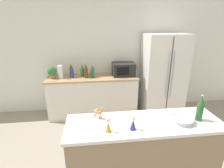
{
  "coord_description": "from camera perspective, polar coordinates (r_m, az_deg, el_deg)",
  "views": [
    {
      "loc": [
        -0.39,
        -1.26,
        2.0
      ],
      "look_at": [
        -0.06,
        1.38,
        1.07
      ],
      "focal_mm": 28.0,
      "sensor_mm": 36.0,
      "label": 1
    }
  ],
  "objects": [
    {
      "name": "wise_man_figurine_blue",
      "position": [
        1.84,
        6.9,
        -12.74
      ],
      "size": [
        0.07,
        0.07,
        0.16
      ],
      "color": "navy",
      "rests_on": "bar_counter"
    },
    {
      "name": "back_bottle_4",
      "position": [
        3.84,
        -6.06,
        4.71
      ],
      "size": [
        0.07,
        0.07,
        0.3
      ],
      "color": "#B2B7BC",
      "rests_on": "back_counter"
    },
    {
      "name": "fruit_bowl",
      "position": [
        2.11,
        21.99,
        -10.69
      ],
      "size": [
        0.25,
        0.25,
        0.06
      ],
      "color": "#B7BABF",
      "rests_on": "bar_counter"
    },
    {
      "name": "wise_man_figurine_crimson",
      "position": [
        1.79,
        -1.27,
        -13.49
      ],
      "size": [
        0.07,
        0.07,
        0.16
      ],
      "color": "#B28933",
      "rests_on": "bar_counter"
    },
    {
      "name": "bar_counter",
      "position": [
        2.3,
        9.79,
        -22.36
      ],
      "size": [
        1.74,
        0.55,
        0.96
      ],
      "color": "#8C7256",
      "rests_on": "ground_plane"
    },
    {
      "name": "back_bottle_1",
      "position": [
        3.77,
        -12.89,
        3.84
      ],
      "size": [
        0.06,
        0.06,
        0.27
      ],
      "color": "navy",
      "rests_on": "back_counter"
    },
    {
      "name": "potted_plant",
      "position": [
        3.87,
        -18.98,
        3.74
      ],
      "size": [
        0.19,
        0.19,
        0.25
      ],
      "color": "#9E6B47",
      "rests_on": "back_counter"
    },
    {
      "name": "refrigerator",
      "position": [
        4.1,
        16.25,
        2.92
      ],
      "size": [
        0.9,
        0.71,
        1.79
      ],
      "color": "silver",
      "rests_on": "ground_plane"
    },
    {
      "name": "microwave",
      "position": [
        3.87,
        3.75,
        4.87
      ],
      "size": [
        0.48,
        0.37,
        0.28
      ],
      "color": "black",
      "rests_on": "back_counter"
    },
    {
      "name": "camel_figurine",
      "position": [
        2.01,
        -4.59,
        -8.95
      ],
      "size": [
        0.12,
        0.1,
        0.15
      ],
      "color": "#A87F4C",
      "rests_on": "bar_counter"
    },
    {
      "name": "back_bottle_2",
      "position": [
        3.74,
        -6.45,
        4.21
      ],
      "size": [
        0.08,
        0.08,
        0.29
      ],
      "color": "#2D6033",
      "rests_on": "back_counter"
    },
    {
      "name": "paper_towel_roll",
      "position": [
        3.82,
        -16.46,
        3.84
      ],
      "size": [
        0.1,
        0.1,
        0.27
      ],
      "color": "white",
      "rests_on": "back_counter"
    },
    {
      "name": "back_counter",
      "position": [
        3.98,
        -6.2,
        -3.72
      ],
      "size": [
        1.95,
        0.63,
        0.89
      ],
      "color": "silver",
      "rests_on": "ground_plane"
    },
    {
      "name": "wall_back",
      "position": [
        4.08,
        -1.51,
        9.11
      ],
      "size": [
        8.0,
        0.06,
        2.55
      ],
      "color": "white",
      "rests_on": "ground_plane"
    },
    {
      "name": "back_bottle_0",
      "position": [
        3.88,
        -13.18,
        4.45
      ],
      "size": [
        0.07,
        0.07,
        0.3
      ],
      "color": "brown",
      "rests_on": "back_counter"
    },
    {
      "name": "back_bottle_3",
      "position": [
        3.72,
        -8.54,
        4.27
      ],
      "size": [
        0.08,
        0.08,
        0.32
      ],
      "color": "brown",
      "rests_on": "back_counter"
    },
    {
      "name": "back_bottle_5",
      "position": [
        3.79,
        -9.75,
        4.39
      ],
      "size": [
        0.07,
        0.07,
        0.3
      ],
      "color": "#2D6033",
      "rests_on": "back_counter"
    },
    {
      "name": "wine_bottle",
      "position": [
        2.18,
        26.85,
        -7.15
      ],
      "size": [
        0.07,
        0.07,
        0.3
      ],
      "color": "#235628",
      "rests_on": "bar_counter"
    }
  ]
}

